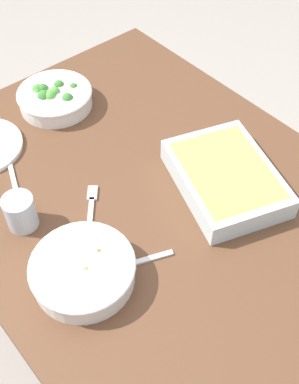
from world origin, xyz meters
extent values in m
plane|color=#9E9389|center=(0.00, 0.00, 0.00)|extent=(6.00, 6.00, 0.00)
cube|color=brown|center=(0.00, 0.00, 0.72)|extent=(1.20, 0.90, 0.04)
cylinder|color=brown|center=(0.54, -0.39, 0.35)|extent=(0.06, 0.06, 0.70)
cylinder|color=white|center=(-0.09, 0.26, 0.77)|extent=(0.22, 0.22, 0.05)
torus|color=white|center=(-0.09, 0.26, 0.79)|extent=(0.22, 0.22, 0.01)
cylinder|color=#B2844C|center=(-0.09, 0.26, 0.77)|extent=(0.18, 0.18, 0.03)
sphere|color=#B2844C|center=(-0.11, 0.26, 0.79)|extent=(0.02, 0.02, 0.02)
sphere|color=silver|center=(-0.09, 0.25, 0.79)|extent=(0.02, 0.02, 0.02)
sphere|color=#C66633|center=(-0.09, 0.22, 0.79)|extent=(0.02, 0.02, 0.02)
cylinder|color=white|center=(0.43, -0.01, 0.77)|extent=(0.21, 0.21, 0.05)
torus|color=white|center=(0.43, -0.01, 0.79)|extent=(0.21, 0.21, 0.01)
cylinder|color=#8CB272|center=(0.43, -0.01, 0.77)|extent=(0.17, 0.17, 0.02)
sphere|color=#3D7A33|center=(0.43, 0.02, 0.79)|extent=(0.04, 0.04, 0.04)
sphere|color=#3D7A33|center=(0.45, -0.04, 0.79)|extent=(0.03, 0.03, 0.03)
sphere|color=#478C38|center=(0.47, 0.02, 0.79)|extent=(0.03, 0.03, 0.03)
sphere|color=#478C38|center=(0.42, -0.01, 0.78)|extent=(0.02, 0.02, 0.02)
sphere|color=#3D7A33|center=(0.41, -0.07, 0.78)|extent=(0.02, 0.02, 0.02)
sphere|color=#569E42|center=(0.46, 0.02, 0.79)|extent=(0.03, 0.03, 0.03)
sphere|color=#3D7A33|center=(0.38, -0.02, 0.79)|extent=(0.03, 0.03, 0.03)
sphere|color=#569E42|center=(0.43, -0.01, 0.79)|extent=(0.03, 0.03, 0.03)
sphere|color=#3D7A33|center=(0.46, 0.01, 0.79)|extent=(0.03, 0.03, 0.03)
sphere|color=#569E42|center=(0.42, 0.01, 0.79)|extent=(0.03, 0.03, 0.03)
cube|color=silver|center=(-0.11, -0.15, 0.77)|extent=(0.36, 0.31, 0.06)
cube|color=#DBAD56|center=(-0.11, -0.15, 0.78)|extent=(0.31, 0.27, 0.04)
cylinder|color=#B2BCC6|center=(0.12, 0.28, 0.78)|extent=(0.07, 0.07, 0.08)
cylinder|color=black|center=(0.12, 0.28, 0.77)|extent=(0.06, 0.06, 0.05)
cube|color=silver|center=(-0.14, 0.14, 0.74)|extent=(0.06, 0.13, 0.01)
ellipsoid|color=silver|center=(-0.11, 0.22, 0.75)|extent=(0.04, 0.05, 0.01)
cube|color=silver|center=(0.43, -0.01, 0.74)|extent=(0.14, 0.01, 0.01)
ellipsoid|color=silver|center=(0.34, -0.01, 0.75)|extent=(0.04, 0.03, 0.01)
cube|color=silver|center=(0.27, 0.23, 0.74)|extent=(0.14, 0.06, 0.01)
ellipsoid|color=silver|center=(0.19, 0.26, 0.75)|extent=(0.05, 0.04, 0.01)
cube|color=silver|center=(0.02, 0.17, 0.74)|extent=(0.11, 0.10, 0.01)
cube|color=silver|center=(0.09, 0.11, 0.74)|extent=(0.05, 0.05, 0.01)
camera|label=1|loc=(-0.58, 0.50, 1.64)|focal=44.94mm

